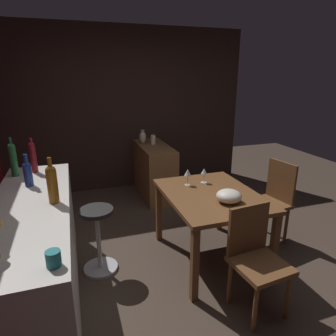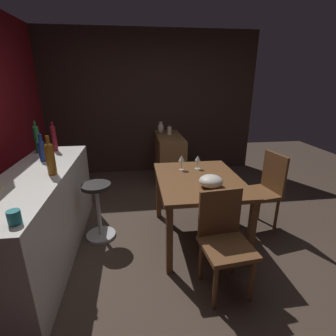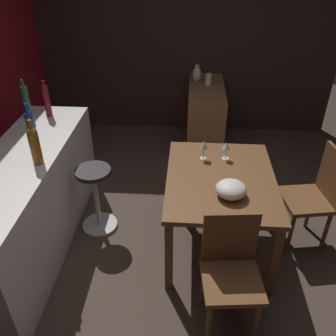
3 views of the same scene
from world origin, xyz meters
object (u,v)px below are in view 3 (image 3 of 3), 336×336
dining_table (220,187)px  bar_stool (96,197)px  wine_glass_left (226,147)px  wine_glass_right (204,145)px  wine_bottle_ruby (46,99)px  fruit_bowl (231,189)px  wine_bottle_amber (35,144)px  chair_near_window (230,269)px  wine_bottle_cobalt (30,121)px  pillar_candle_tall (208,79)px  sideboard_cabinet (205,117)px  vase_ceramic_ivory (197,74)px  chair_by_doorway (315,195)px  wine_bottle_green (26,100)px

dining_table → bar_stool: bearing=81.9°
wine_glass_left → wine_glass_right: size_ratio=0.91×
wine_bottle_ruby → fruit_bowl: bearing=-119.7°
wine_bottle_ruby → wine_bottle_amber: wine_bottle_amber is taller
chair_near_window → fruit_bowl: (0.48, -0.01, 0.32)m
chair_near_window → wine_bottle_cobalt: (1.05, 1.71, 0.55)m
chair_near_window → pillar_candle_tall: 2.69m
wine_bottle_amber → wine_bottle_ruby: bearing=14.0°
dining_table → sideboard_cabinet: bearing=2.3°
bar_stool → vase_ceramic_ivory: 2.15m
sideboard_cabinet → chair_by_doorway: size_ratio=1.17×
sideboard_cabinet → fruit_bowl: (-2.09, -0.13, 0.39)m
chair_near_window → wine_bottle_ruby: wine_bottle_ruby is taller
wine_bottle_ruby → wine_glass_right: bearing=-106.6°
bar_stool → wine_glass_left: size_ratio=4.07×
dining_table → wine_bottle_ruby: size_ratio=3.19×
chair_near_window → bar_stool: (0.88, 1.15, -0.13)m
dining_table → wine_bottle_green: 1.99m
bar_stool → wine_glass_left: bearing=-83.3°
chair_near_window → fruit_bowl: size_ratio=3.74×
wine_glass_right → wine_bottle_cobalt: bearing=88.2°
bar_stool → pillar_candle_tall: pillar_candle_tall is taller
wine_bottle_amber → wine_bottle_green: wine_bottle_green is taller
chair_near_window → wine_bottle_amber: wine_bottle_amber is taller
bar_stool → wine_bottle_ruby: size_ratio=1.85×
bar_stool → pillar_candle_tall: bearing=-30.7°
dining_table → wine_glass_left: 0.37m
bar_stool → pillar_candle_tall: 2.13m
fruit_bowl → wine_bottle_amber: wine_bottle_amber is taller
wine_bottle_ruby → chair_by_doorway: bearing=-104.1°
wine_bottle_amber → chair_by_doorway: bearing=-84.0°
wine_glass_left → vase_ceramic_ivory: (1.73, 0.26, 0.06)m
sideboard_cabinet → pillar_candle_tall: size_ratio=6.71×
wine_glass_right → chair_near_window: bearing=-169.6°
wine_glass_left → wine_bottle_green: 1.93m
chair_by_doorway → pillar_candle_tall: 2.06m
bar_stool → pillar_candle_tall: (1.77, -1.05, 0.54)m
chair_by_doorway → vase_ceramic_ivory: bearing=28.3°
chair_by_doorway → bar_stool: size_ratio=1.42×
chair_by_doorway → wine_bottle_green: size_ratio=2.44×
wine_bottle_cobalt → pillar_candle_tall: (1.60, -1.61, -0.14)m
wine_bottle_cobalt → sideboard_cabinet: bearing=-46.4°
chair_by_doorway → wine_bottle_ruby: wine_bottle_ruby is taller
wine_bottle_green → bar_stool: bearing=-125.6°
fruit_bowl → vase_ceramic_ivory: bearing=6.5°
bar_stool → wine_glass_right: bearing=-82.7°
chair_near_window → wine_bottle_green: (1.40, 1.87, 0.60)m
wine_bottle_cobalt → pillar_candle_tall: size_ratio=1.81×
sideboard_cabinet → chair_by_doorway: bearing=-152.5°
bar_stool → wine_bottle_amber: size_ratio=1.80×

